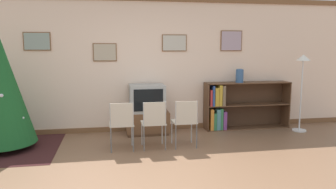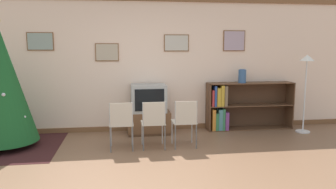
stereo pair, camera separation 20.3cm
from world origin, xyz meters
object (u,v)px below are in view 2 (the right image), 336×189
at_px(bookshelf, 235,107).
at_px(vase, 242,76).
at_px(television, 149,98).
at_px(christmas_tree, 2,84).
at_px(folding_chair_left, 121,123).
at_px(tv_console, 149,122).
at_px(standing_lamp, 306,73).
at_px(folding_chair_center, 154,122).
at_px(folding_chair_right, 185,121).

bearing_deg(bookshelf, vase, -17.65).
bearing_deg(bookshelf, television, -177.05).
distance_m(christmas_tree, folding_chair_left, 2.12).
distance_m(tv_console, television, 0.49).
bearing_deg(standing_lamp, folding_chair_center, -167.86).
xyz_separation_m(tv_console, folding_chair_left, (-0.54, -1.01, 0.25)).
distance_m(christmas_tree, bookshelf, 4.41).
xyz_separation_m(folding_chair_center, vase, (1.93, 1.06, 0.65)).
height_order(tv_console, folding_chair_left, folding_chair_left).
xyz_separation_m(folding_chair_center, bookshelf, (1.81, 1.10, -0.00)).
bearing_deg(tv_console, folding_chair_center, -90.00).
bearing_deg(folding_chair_right, folding_chair_center, 180.00).
distance_m(folding_chair_center, folding_chair_right, 0.54).
height_order(television, folding_chair_right, television).
relative_size(christmas_tree, folding_chair_left, 2.66).
bearing_deg(standing_lamp, television, 173.69).
relative_size(folding_chair_left, standing_lamp, 0.53).
height_order(folding_chair_center, vase, vase).
distance_m(folding_chair_center, vase, 2.29).
bearing_deg(tv_console, folding_chair_right, -62.09).
bearing_deg(vase, christmas_tree, -172.09).
bearing_deg(folding_chair_left, folding_chair_right, 0.00).
relative_size(tv_console, folding_chair_left, 1.02).
distance_m(tv_console, bookshelf, 1.82).
distance_m(tv_console, standing_lamp, 3.26).
bearing_deg(bookshelf, christmas_tree, -171.37).
height_order(folding_chair_left, standing_lamp, standing_lamp).
relative_size(christmas_tree, television, 3.20).
bearing_deg(folding_chair_right, christmas_tree, 171.67).
bearing_deg(bookshelf, folding_chair_center, -148.63).
relative_size(christmas_tree, vase, 7.84).
bearing_deg(television, vase, 1.60).
bearing_deg(standing_lamp, bookshelf, 161.34).
xyz_separation_m(bookshelf, vase, (0.12, -0.04, 0.65)).
xyz_separation_m(television, folding_chair_center, (-0.00, -1.01, -0.24)).
distance_m(christmas_tree, television, 2.60).
xyz_separation_m(folding_chair_right, standing_lamp, (2.56, 0.67, 0.72)).
bearing_deg(folding_chair_center, bookshelf, 31.37).
relative_size(folding_chair_center, bookshelf, 0.46).
relative_size(folding_chair_center, standing_lamp, 0.53).
bearing_deg(folding_chair_right, television, 117.97).
bearing_deg(television, folding_chair_center, -90.00).
bearing_deg(standing_lamp, vase, 161.24).
xyz_separation_m(tv_console, folding_chair_center, (0.00, -1.01, 0.25)).
xyz_separation_m(television, folding_chair_left, (-0.54, -1.01, -0.24)).
height_order(tv_console, bookshelf, bookshelf).
height_order(folding_chair_left, folding_chair_right, same).
xyz_separation_m(christmas_tree, tv_console, (2.51, 0.56, -0.87)).
distance_m(bookshelf, vase, 0.66).
xyz_separation_m(folding_chair_right, vase, (1.39, 1.06, 0.65)).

